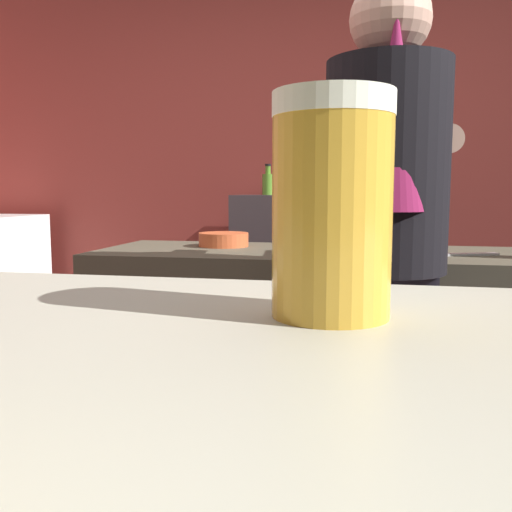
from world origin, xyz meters
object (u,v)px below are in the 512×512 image
mixing_bowl (224,240)px  pint_glass_near (332,206)px  chefs_knife (464,254)px  bottle_soy (370,183)px  bartender (385,247)px  bottle_hot_sauce (308,181)px  bottle_vinegar (351,180)px  bottle_olive_oil (268,183)px

mixing_bowl → pint_glass_near: 1.85m
chefs_knife → bottle_soy: (-0.32, 1.20, 0.26)m
mixing_bowl → bottle_soy: 1.22m
bartender → bottle_soy: size_ratio=9.67×
pint_glass_near → bottle_hot_sauce: (-0.33, 2.93, 0.07)m
pint_glass_near → bottle_soy: (0.03, 2.82, 0.06)m
bottle_vinegar → bottle_soy: bearing=-48.7°
bottle_soy → bottle_vinegar: (-0.11, 0.12, 0.02)m
bottle_hot_sauce → bottle_vinegar: bearing=2.5°
pint_glass_near → bottle_hot_sauce: bearing=96.3°
bottle_vinegar → bottle_olive_oil: 0.49m
chefs_knife → bottle_soy: 1.27m
pint_glass_near → bottle_olive_oil: bottle_olive_oil is taller
bottle_vinegar → bottle_olive_oil: (-0.48, -0.08, -0.02)m
bottle_olive_oil → bottle_soy: bearing=-3.9°
mixing_bowl → bottle_vinegar: size_ratio=0.90×
bottle_soy → bottle_hot_sauce: bearing=162.7°
bartender → chefs_knife: bartender is taller
pint_glass_near → mixing_bowl: bearing=107.0°
chefs_knife → bottle_soy: bearing=86.2°
mixing_bowl → chefs_knife: 0.90m
pint_glass_near → bottle_soy: bearing=89.3°
bottle_hot_sauce → bottle_olive_oil: (-0.23, -0.07, -0.01)m
bartender → chefs_knife: 0.50m
bottle_soy → bottle_olive_oil: (-0.59, 0.04, 0.00)m
mixing_bowl → pint_glass_near: pint_glass_near is taller
bartender → mixing_bowl: bearing=40.1°
bartender → mixing_bowl: size_ratio=8.71×
bartender → bottle_olive_oil: bearing=13.1°
bottle_hot_sauce → bottle_olive_oil: 0.24m
mixing_bowl → bottle_vinegar: 1.29m
bottle_hot_sauce → bottle_olive_oil: bottle_hot_sauce is taller
bartender → bottle_hot_sauce: 1.78m
bartender → pint_glass_near: (-0.07, -1.21, 0.14)m
bottle_soy → bottle_olive_oil: bearing=176.1°
mixing_bowl → bottle_vinegar: bearing=68.5°
bottle_olive_oil → bartender: bearing=-69.1°
bottle_hot_sauce → pint_glass_near: bearing=-83.7°
bartender → bottle_vinegar: size_ratio=7.82×
bottle_soy → bottle_vinegar: 0.16m
bartender → mixing_bowl: (-0.61, 0.55, -0.04)m
bartender → bottle_hot_sauce: bearing=5.3°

